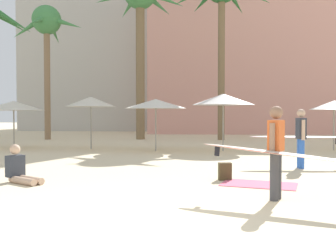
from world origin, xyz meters
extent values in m
plane|color=beige|center=(0.00, 0.00, 0.00)|extent=(120.00, 120.00, 0.00)
cube|color=#DB9989|center=(8.20, 29.29, 6.40)|extent=(22.55, 10.28, 12.80)
cylinder|color=brown|center=(-2.75, 18.33, 4.51)|extent=(0.54, 0.54, 9.03)
cone|color=#428447|center=(-1.18, 18.50, 8.62)|extent=(2.35, 0.69, 1.23)
cone|color=#428447|center=(-1.76, 19.56, 8.60)|extent=(1.80, 2.07, 1.27)
cone|color=#428447|center=(-3.66, 19.59, 8.55)|extent=(1.70, 2.11, 1.36)
cylinder|color=brown|center=(2.22, 18.14, 4.66)|extent=(0.41, 0.41, 9.32)
cone|color=#2D6B33|center=(3.12, 19.61, 8.77)|extent=(1.75, 2.43, 1.54)
cone|color=#2D6B33|center=(1.23, 19.59, 8.85)|extent=(1.86, 2.42, 1.39)
cylinder|color=#896B4C|center=(-8.44, 17.75, 3.67)|extent=(0.37, 0.37, 7.33)
sphere|color=#428447|center=(-8.44, 17.75, 7.33)|extent=(1.77, 1.77, 1.77)
cone|color=#428447|center=(-7.06, 17.49, 7.02)|extent=(2.08, 0.75, 0.99)
cone|color=#428447|center=(-8.47, 19.07, 6.82)|extent=(0.42, 1.95, 1.35)
cone|color=#428447|center=(-9.75, 17.79, 6.80)|extent=(1.94, 0.45, 1.39)
cone|color=#428447|center=(-8.48, 16.37, 6.95)|extent=(0.45, 2.03, 1.13)
cone|color=#387A3D|center=(-11.84, 19.94, 7.93)|extent=(3.10, 0.94, 2.14)
cone|color=#387A3D|center=(-12.82, 21.58, 8.26)|extent=(1.97, 3.13, 1.53)
cylinder|color=gray|center=(1.86, 11.20, 1.22)|extent=(0.06, 0.06, 2.44)
cone|color=white|center=(1.86, 11.20, 2.21)|extent=(2.68, 2.68, 0.47)
cylinder|color=gray|center=(-7.60, 11.60, 1.09)|extent=(0.06, 0.06, 2.17)
cone|color=beige|center=(-7.60, 11.60, 1.96)|extent=(2.76, 2.76, 0.43)
cylinder|color=gray|center=(-4.03, 11.67, 1.18)|extent=(0.06, 0.06, 2.36)
cone|color=beige|center=(-4.03, 11.67, 2.13)|extent=(2.30, 2.30, 0.46)
cylinder|color=gray|center=(6.68, 11.77, 1.08)|extent=(0.06, 0.06, 2.16)
cone|color=white|center=(6.68, 11.77, 1.97)|extent=(2.07, 2.07, 0.39)
cylinder|color=gray|center=(-1.02, 11.00, 1.11)|extent=(0.06, 0.06, 2.22)
cone|color=white|center=(-1.02, 11.00, 2.02)|extent=(2.65, 2.65, 0.40)
cube|color=#EF6684|center=(2.14, 3.32, 0.01)|extent=(1.85, 1.42, 0.01)
cube|color=#453A20|center=(1.41, 3.85, 0.21)|extent=(0.32, 0.22, 0.42)
cube|color=#372E1A|center=(1.39, 3.97, 0.13)|extent=(0.22, 0.09, 0.18)
cylinder|color=#3D3D42|center=(2.25, 1.89, 0.45)|extent=(0.21, 0.21, 0.91)
cylinder|color=#3D3D42|center=(2.16, 1.71, 0.45)|extent=(0.21, 0.21, 0.91)
cube|color=orange|center=(2.20, 1.80, 1.20)|extent=(0.38, 0.46, 0.58)
sphere|color=#936B51|center=(2.20, 1.80, 1.62)|extent=(0.32, 0.32, 0.24)
cylinder|color=#936B51|center=(2.31, 2.02, 1.16)|extent=(0.13, 0.13, 0.55)
cylinder|color=#936B51|center=(2.09, 1.58, 1.16)|extent=(0.13, 0.13, 0.55)
ellipsoid|color=beige|center=(2.20, 1.50, 0.90)|extent=(2.80, 1.59, 0.27)
ellipsoid|color=red|center=(2.20, 1.50, 0.90)|extent=(2.82, 1.61, 0.24)
cube|color=black|center=(1.13, 2.03, 0.87)|extent=(0.11, 0.06, 0.19)
cylinder|color=blue|center=(3.78, 5.99, 0.43)|extent=(0.16, 0.16, 0.86)
cylinder|color=blue|center=(3.78, 6.19, 0.43)|extent=(0.16, 0.16, 0.86)
cube|color=#333842|center=(3.78, 6.09, 1.17)|extent=(0.22, 0.40, 0.61)
sphere|color=#D1A889|center=(3.78, 6.09, 1.61)|extent=(0.24, 0.24, 0.24)
cylinder|color=#D1A889|center=(3.79, 5.84, 1.13)|extent=(0.10, 0.10, 0.58)
cylinder|color=#D1A889|center=(3.78, 6.34, 1.13)|extent=(0.10, 0.10, 0.58)
ellipsoid|color=white|center=(3.78, 6.39, 0.90)|extent=(2.90, 0.42, 0.08)
ellipsoid|color=#D63696|center=(3.78, 6.39, 0.90)|extent=(2.91, 0.44, 0.05)
cylinder|color=#D1A889|center=(-3.11, 3.13, 0.08)|extent=(0.83, 0.60, 0.16)
cylinder|color=#D1A889|center=(-3.21, 2.97, 0.08)|extent=(0.83, 0.60, 0.16)
cube|color=#333842|center=(-3.53, 3.28, 0.37)|extent=(0.40, 0.46, 0.50)
sphere|color=#D1A889|center=(-3.53, 3.28, 0.76)|extent=(0.33, 0.33, 0.24)
camera|label=1|loc=(0.73, -5.49, 1.61)|focal=41.40mm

